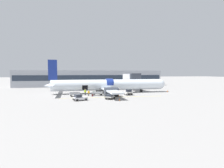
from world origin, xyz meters
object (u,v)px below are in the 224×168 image
at_px(baggage_tug_lead, 110,97).
at_px(ground_crew_loader_a, 111,92).
at_px(ground_crew_loader_b, 89,93).
at_px(baggage_cart_queued, 75,94).
at_px(ground_crew_supervisor, 85,92).
at_px(suitcase_on_tarmac_upright, 92,95).
at_px(ground_crew_driver, 106,92).
at_px(baggage_tug_rear, 80,98).
at_px(airplane, 108,85).
at_px(baggage_tug_mid, 128,92).
at_px(baggage_cart_loading, 97,93).

xyz_separation_m(baggage_tug_lead, ground_crew_loader_a, (2.24, 8.81, 0.37)).
distance_m(ground_crew_loader_a, ground_crew_loader_b, 6.87).
xyz_separation_m(baggage_cart_queued, ground_crew_supervisor, (2.89, 1.85, 0.38)).
height_order(ground_crew_loader_a, suitcase_on_tarmac_upright, ground_crew_loader_a).
bearing_deg(ground_crew_loader_a, suitcase_on_tarmac_upright, -155.32).
xyz_separation_m(ground_crew_driver, suitcase_on_tarmac_upright, (-4.34, -2.56, -0.50)).
relative_size(baggage_cart_queued, suitcase_on_tarmac_upright, 5.24).
bearing_deg(suitcase_on_tarmac_upright, ground_crew_supervisor, 117.96).
bearing_deg(ground_crew_supervisor, ground_crew_loader_b, -67.97).
bearing_deg(baggage_tug_lead, baggage_tug_rear, -176.41).
distance_m(ground_crew_loader_b, ground_crew_supervisor, 2.19).
xyz_separation_m(airplane, baggage_tug_mid, (4.96, -6.19, -1.80)).
bearing_deg(ground_crew_loader_a, baggage_tug_rear, -136.03).
distance_m(baggage_tug_mid, baggage_cart_loading, 9.09).
height_order(baggage_cart_queued, suitcase_on_tarmac_upright, baggage_cart_queued).
relative_size(baggage_tug_mid, ground_crew_supervisor, 1.76).
bearing_deg(ground_crew_loader_a, ground_crew_loader_b, -168.11).
relative_size(baggage_cart_queued, ground_crew_supervisor, 2.16).
xyz_separation_m(ground_crew_loader_a, ground_crew_driver, (-1.47, -0.11, -0.13)).
xyz_separation_m(baggage_tug_lead, ground_crew_loader_b, (-4.48, 7.39, 0.28)).
distance_m(baggage_tug_rear, ground_crew_loader_b, 8.37).
xyz_separation_m(baggage_tug_mid, ground_crew_supervisor, (-12.44, 2.48, 0.19)).
height_order(airplane, suitcase_on_tarmac_upright, airplane).
relative_size(airplane, baggage_tug_mid, 12.88).
distance_m(baggage_tug_rear, baggage_cart_loading, 10.21).
bearing_deg(baggage_cart_loading, baggage_tug_rear, -122.57).
bearing_deg(baggage_cart_loading, suitcase_on_tarmac_upright, -130.22).
bearing_deg(ground_crew_supervisor, airplane, 26.41).
bearing_deg(baggage_tug_rear, baggage_tug_mid, 27.04).
relative_size(baggage_cart_loading, baggage_cart_queued, 1.08).
distance_m(baggage_cart_queued, ground_crew_loader_b, 3.72).
bearing_deg(ground_crew_loader_b, ground_crew_supervisor, 112.03).
height_order(baggage_tug_rear, ground_crew_driver, ground_crew_driver).
bearing_deg(ground_crew_supervisor, ground_crew_driver, -6.76).
xyz_separation_m(airplane, ground_crew_driver, (-1.41, -4.44, -1.73)).
xyz_separation_m(baggage_tug_rear, ground_crew_supervisor, (2.07, 9.88, 0.28)).
relative_size(baggage_tug_lead, ground_crew_driver, 1.85).
distance_m(airplane, ground_crew_loader_b, 8.96).
bearing_deg(baggage_tug_mid, baggage_tug_lead, -135.80).
distance_m(baggage_tug_mid, baggage_cart_queued, 15.34).
relative_size(airplane, baggage_tug_rear, 11.09).
relative_size(baggage_cart_queued, ground_crew_loader_b, 2.35).
bearing_deg(baggage_tug_lead, suitcase_on_tarmac_upright, 120.11).
distance_m(baggage_cart_loading, ground_crew_supervisor, 3.68).
distance_m(baggage_tug_lead, ground_crew_driver, 8.74).
bearing_deg(ground_crew_loader_b, baggage_tug_rear, -110.17).
distance_m(baggage_tug_rear, baggage_cart_queued, 8.07).
height_order(baggage_tug_lead, baggage_tug_rear, baggage_tug_rear).
bearing_deg(baggage_tug_lead, ground_crew_loader_a, 75.71).
height_order(baggage_cart_loading, suitcase_on_tarmac_upright, baggage_cart_loading).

